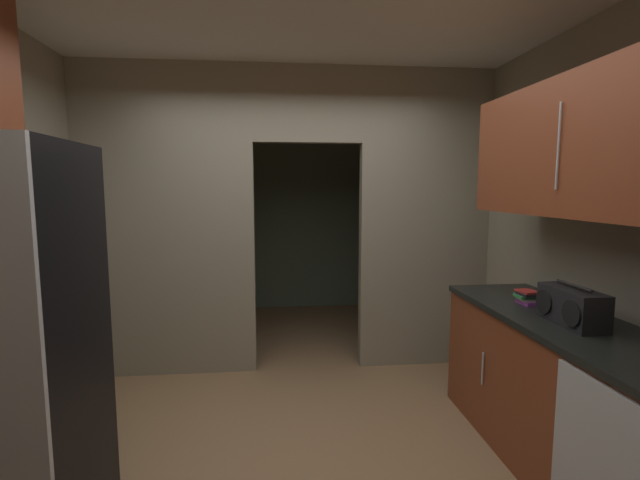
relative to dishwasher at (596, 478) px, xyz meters
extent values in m
plane|color=#93704C|center=(-1.22, 0.84, -0.43)|extent=(20.00, 20.00, 0.00)
cube|color=silver|center=(-1.22, 1.30, 2.35)|extent=(4.11, 7.11, 0.06)
cube|color=gray|center=(-2.31, 2.39, 0.95)|extent=(1.52, 0.12, 2.75)
cube|color=gray|center=(0.03, 2.39, 0.95)|extent=(1.21, 0.12, 2.75)
cube|color=gray|center=(-1.07, 2.39, 1.99)|extent=(0.97, 0.12, 0.67)
cube|color=slate|center=(-1.22, 4.59, 0.95)|extent=(3.71, 0.10, 2.75)
cube|color=slate|center=(-3.02, 3.49, 0.95)|extent=(0.10, 2.20, 2.75)
cube|color=slate|center=(0.58, 3.49, 0.95)|extent=(0.10, 2.20, 2.75)
cube|color=black|center=(-2.65, 0.49, 0.52)|extent=(0.74, 0.72, 1.89)
cube|color=brown|center=(0.31, 0.60, 0.01)|extent=(0.60, 2.13, 0.88)
cube|color=black|center=(0.31, 0.60, 0.47)|extent=(0.64, 2.13, 0.04)
cylinder|color=#B7BABC|center=(0.00, 0.13, 0.05)|extent=(0.01, 0.01, 0.22)
cylinder|color=#B7BABC|center=(0.00, 1.06, 0.05)|extent=(0.01, 0.01, 0.22)
cube|color=#B7BABC|center=(0.00, 0.00, 0.00)|extent=(0.02, 0.56, 0.86)
cube|color=brown|center=(0.31, 0.60, 1.47)|extent=(0.34, 1.91, 0.76)
cylinder|color=#B7BABC|center=(0.13, 0.60, 1.47)|extent=(0.01, 0.01, 0.46)
cube|color=black|center=(0.28, 0.61, 0.59)|extent=(0.17, 0.41, 0.20)
cylinder|color=#262626|center=(0.28, 0.61, 0.71)|extent=(0.02, 0.29, 0.02)
cylinder|color=black|center=(0.19, 0.49, 0.59)|extent=(0.01, 0.14, 0.14)
cylinder|color=black|center=(0.19, 0.73, 0.59)|extent=(0.01, 0.14, 0.14)
cube|color=#8C3893|center=(0.29, 1.05, 0.50)|extent=(0.12, 0.14, 0.02)
cube|color=beige|center=(0.28, 1.06, 0.52)|extent=(0.12, 0.13, 0.02)
cube|color=#388C47|center=(0.28, 1.06, 0.54)|extent=(0.13, 0.12, 0.02)
cube|color=black|center=(0.28, 1.05, 0.56)|extent=(0.12, 0.13, 0.02)
cube|color=red|center=(0.28, 1.05, 0.57)|extent=(0.12, 0.14, 0.01)
camera|label=1|loc=(-1.38, -1.68, 1.25)|focal=25.18mm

